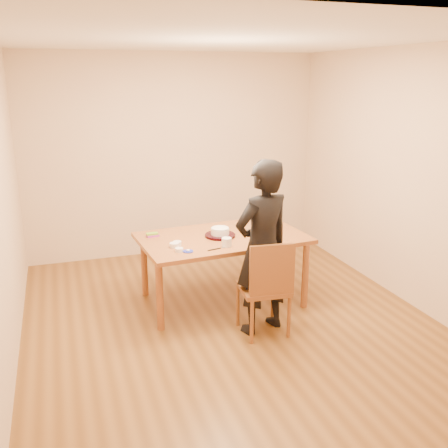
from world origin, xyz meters
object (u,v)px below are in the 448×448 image
object	(u,v)px
dining_table	(223,238)
dining_chair	(263,288)
person	(262,248)
cake	(220,231)
cake_plate	(220,235)

from	to	relation	value
dining_table	dining_chair	xyz separation A→B (m)	(0.15, -0.78, -0.28)
dining_table	person	xyz separation A→B (m)	(0.15, -0.73, 0.11)
cake	dining_chair	bearing A→B (deg)	-76.99
dining_table	cake	distance (m)	0.08
person	dining_chair	bearing A→B (deg)	73.27
dining_table	cake_plate	world-z (taller)	cake_plate
cake	cake_plate	bearing A→B (deg)	180.00
dining_chair	person	distance (m)	0.39
person	dining_table	bearing A→B (deg)	-95.12
cake_plate	cake	xyz separation A→B (m)	(0.00, 0.00, 0.04)
dining_table	cake_plate	bearing A→B (deg)	-176.99
dining_chair	cake	size ratio (longest dim) A/B	2.26
cake_plate	person	size ratio (longest dim) A/B	0.19
cake	person	size ratio (longest dim) A/B	0.12
cake_plate	cake	world-z (taller)	cake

